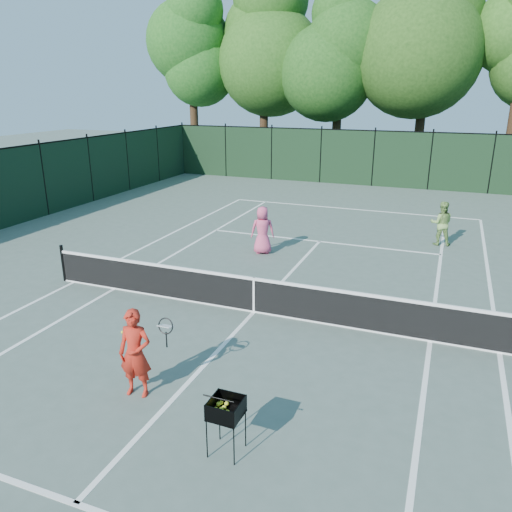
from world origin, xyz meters
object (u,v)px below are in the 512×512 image
(player_green, at_px, (441,223))
(ball_hopper, at_px, (226,409))
(coach, at_px, (135,353))
(player_pink, at_px, (263,230))
(loose_ball_midcourt, at_px, (122,332))

(player_green, relative_size, ball_hopper, 1.70)
(coach, bearing_deg, player_pink, 85.82)
(player_pink, height_order, loose_ball_midcourt, player_pink)
(player_pink, xyz_separation_m, loose_ball_midcourt, (-0.88, -6.54, -0.76))
(player_pink, relative_size, loose_ball_midcourt, 23.27)
(coach, xyz_separation_m, player_green, (4.66, 11.53, -0.05))
(player_green, distance_m, loose_ball_midcourt, 11.60)
(coach, relative_size, player_green, 1.06)
(player_pink, bearing_deg, player_green, -172.19)
(coach, relative_size, loose_ball_midcourt, 24.02)
(player_pink, height_order, player_green, player_pink)
(coach, xyz_separation_m, ball_hopper, (2.11, -0.80, -0.06))
(ball_hopper, bearing_deg, player_green, 80.27)
(coach, relative_size, player_pink, 1.03)
(coach, xyz_separation_m, loose_ball_midcourt, (-1.67, 1.83, -0.79))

